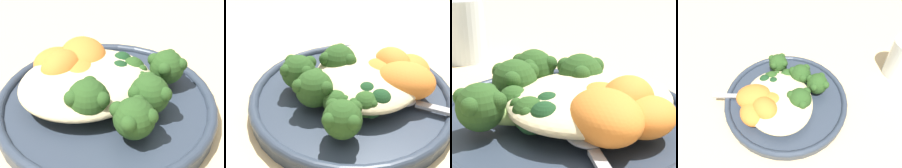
% 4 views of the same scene
% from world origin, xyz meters
% --- Properties ---
extents(ground_plane, '(4.00, 4.00, 0.00)m').
position_xyz_m(ground_plane, '(0.00, 0.00, 0.00)').
color(ground_plane, '#D6B784').
extents(plate, '(0.25, 0.25, 0.02)m').
position_xyz_m(plate, '(-0.00, -0.02, 0.01)').
color(plate, '#2D3847').
rests_on(plate, ground_plane).
extents(quinoa_mound, '(0.15, 0.13, 0.03)m').
position_xyz_m(quinoa_mound, '(-0.02, -0.00, 0.04)').
color(quinoa_mound, beige).
rests_on(quinoa_mound, plate).
extents(broccoli_stalk_0, '(0.07, 0.08, 0.04)m').
position_xyz_m(broccoli_stalk_0, '(-0.03, -0.03, 0.04)').
color(broccoli_stalk_0, '#8EB25B').
rests_on(broccoli_stalk_0, plate).
extents(broccoli_stalk_1, '(0.04, 0.11, 0.04)m').
position_xyz_m(broccoli_stalk_1, '(-0.00, -0.07, 0.04)').
color(broccoli_stalk_1, '#8EB25B').
rests_on(broccoli_stalk_1, plate).
extents(broccoli_stalk_2, '(0.07, 0.11, 0.04)m').
position_xyz_m(broccoli_stalk_2, '(0.03, -0.05, 0.04)').
color(broccoli_stalk_2, '#8EB25B').
rests_on(broccoli_stalk_2, plate).
extents(broccoli_stalk_3, '(0.07, 0.07, 0.03)m').
position_xyz_m(broccoli_stalk_3, '(0.03, -0.02, 0.03)').
color(broccoli_stalk_3, '#8EB25B').
rests_on(broccoli_stalk_3, plate).
extents(broccoli_stalk_4, '(0.12, 0.06, 0.04)m').
position_xyz_m(broccoli_stalk_4, '(0.06, -0.02, 0.04)').
color(broccoli_stalk_4, '#8EB25B').
rests_on(broccoli_stalk_4, plate).
extents(broccoli_stalk_5, '(0.08, 0.03, 0.03)m').
position_xyz_m(broccoli_stalk_5, '(0.04, -0.00, 0.03)').
color(broccoli_stalk_5, '#8EB25B').
rests_on(broccoli_stalk_5, plate).
extents(sweet_potato_chunk_0, '(0.06, 0.07, 0.03)m').
position_xyz_m(sweet_potato_chunk_0, '(-0.02, 0.01, 0.04)').
color(sweet_potato_chunk_0, orange).
rests_on(sweet_potato_chunk_0, plate).
extents(sweet_potato_chunk_1, '(0.06, 0.05, 0.03)m').
position_xyz_m(sweet_potato_chunk_1, '(-0.03, 0.05, 0.04)').
color(sweet_potato_chunk_1, orange).
rests_on(sweet_potato_chunk_1, plate).
extents(sweet_potato_chunk_2, '(0.07, 0.08, 0.04)m').
position_xyz_m(sweet_potato_chunk_2, '(-0.00, 0.04, 0.04)').
color(sweet_potato_chunk_2, orange).
rests_on(sweet_potato_chunk_2, plate).
extents(sweet_potato_chunk_3, '(0.07, 0.07, 0.04)m').
position_xyz_m(sweet_potato_chunk_3, '(-0.03, 0.03, 0.04)').
color(sweet_potato_chunk_3, orange).
rests_on(sweet_potato_chunk_3, plate).
extents(kale_tuft, '(0.04, 0.04, 0.03)m').
position_xyz_m(kale_tuft, '(0.03, 0.01, 0.04)').
color(kale_tuft, '#193D1E').
rests_on(kale_tuft, plate).
extents(spoon, '(0.05, 0.12, 0.01)m').
position_xyz_m(spoon, '(0.02, 0.04, 0.03)').
color(spoon, '#A3A3A8').
rests_on(spoon, plate).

